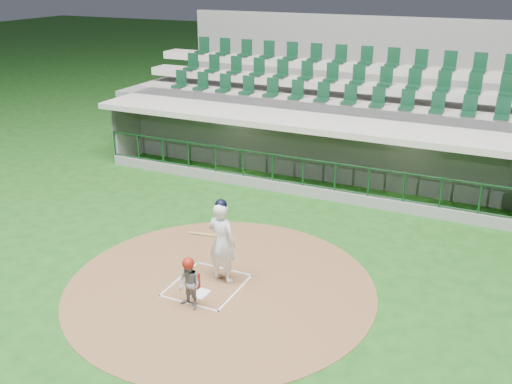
% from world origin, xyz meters
% --- Properties ---
extents(ground, '(120.00, 120.00, 0.00)m').
position_xyz_m(ground, '(0.00, 0.00, 0.00)').
color(ground, '#184B15').
rests_on(ground, ground).
extents(dirt_circle, '(7.20, 7.20, 0.01)m').
position_xyz_m(dirt_circle, '(0.30, -0.20, 0.01)').
color(dirt_circle, brown).
rests_on(dirt_circle, ground).
extents(home_plate, '(0.43, 0.43, 0.02)m').
position_xyz_m(home_plate, '(0.00, -0.70, 0.02)').
color(home_plate, white).
rests_on(home_plate, dirt_circle).
extents(batter_box_chalk, '(1.55, 1.80, 0.01)m').
position_xyz_m(batter_box_chalk, '(0.00, -0.30, 0.02)').
color(batter_box_chalk, silver).
rests_on(batter_box_chalk, ground).
extents(dugout_structure, '(16.40, 3.70, 3.00)m').
position_xyz_m(dugout_structure, '(0.11, 7.81, 0.97)').
color(dugout_structure, slate).
rests_on(dugout_structure, ground).
extents(seating_deck, '(17.00, 6.72, 5.15)m').
position_xyz_m(seating_deck, '(0.00, 10.91, 1.42)').
color(seating_deck, slate).
rests_on(seating_deck, ground).
extents(batter, '(0.93, 0.93, 2.07)m').
position_xyz_m(batter, '(0.21, 0.08, 1.03)').
color(batter, white).
rests_on(batter, dirt_circle).
extents(catcher, '(0.65, 0.57, 1.22)m').
position_xyz_m(catcher, '(0.13, -1.26, 0.61)').
color(catcher, gray).
rests_on(catcher, dirt_circle).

